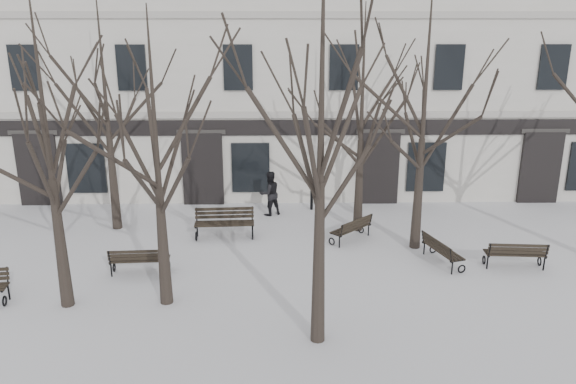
{
  "coord_description": "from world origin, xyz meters",
  "views": [
    {
      "loc": [
        -0.47,
        -13.68,
        7.05
      ],
      "look_at": [
        -0.2,
        3.0,
        1.98
      ],
      "focal_mm": 35.0,
      "sensor_mm": 36.0,
      "label": 1
    }
  ],
  "objects_px": {
    "tree_0": "(44,111)",
    "bench_3": "(224,222)",
    "bench_2": "(515,253)",
    "tree_1": "(155,126)",
    "bench_5": "(441,250)",
    "tree_2": "(322,94)",
    "bench_1": "(139,259)",
    "bench_4": "(352,228)"
  },
  "relations": [
    {
      "from": "tree_0",
      "to": "bench_3",
      "type": "height_order",
      "value": "tree_0"
    },
    {
      "from": "bench_3",
      "to": "bench_2",
      "type": "bearing_deg",
      "value": -19.91
    },
    {
      "from": "tree_1",
      "to": "bench_5",
      "type": "distance_m",
      "value": 9.22
    },
    {
      "from": "tree_1",
      "to": "bench_3",
      "type": "height_order",
      "value": "tree_1"
    },
    {
      "from": "tree_2",
      "to": "bench_2",
      "type": "bearing_deg",
      "value": 32.1
    },
    {
      "from": "tree_0",
      "to": "bench_1",
      "type": "relative_size",
      "value": 4.7
    },
    {
      "from": "bench_2",
      "to": "bench_3",
      "type": "distance_m",
      "value": 9.26
    },
    {
      "from": "tree_0",
      "to": "tree_1",
      "type": "relative_size",
      "value": 1.08
    },
    {
      "from": "tree_1",
      "to": "bench_5",
      "type": "bearing_deg",
      "value": 16.58
    },
    {
      "from": "tree_2",
      "to": "bench_3",
      "type": "height_order",
      "value": "tree_2"
    },
    {
      "from": "tree_0",
      "to": "bench_4",
      "type": "xyz_separation_m",
      "value": [
        7.94,
        4.35,
        -4.61
      ]
    },
    {
      "from": "bench_1",
      "to": "bench_4",
      "type": "distance_m",
      "value": 6.96
    },
    {
      "from": "bench_2",
      "to": "bench_5",
      "type": "height_order",
      "value": "bench_2"
    },
    {
      "from": "tree_0",
      "to": "bench_2",
      "type": "height_order",
      "value": "tree_0"
    },
    {
      "from": "tree_1",
      "to": "bench_2",
      "type": "height_order",
      "value": "tree_1"
    },
    {
      "from": "bench_2",
      "to": "bench_3",
      "type": "relative_size",
      "value": 0.87
    },
    {
      "from": "bench_3",
      "to": "tree_0",
      "type": "bearing_deg",
      "value": -130.61
    },
    {
      "from": "bench_2",
      "to": "bench_4",
      "type": "bearing_deg",
      "value": -21.89
    },
    {
      "from": "bench_3",
      "to": "bench_5",
      "type": "distance_m",
      "value": 7.14
    },
    {
      "from": "tree_0",
      "to": "bench_4",
      "type": "distance_m",
      "value": 10.16
    },
    {
      "from": "tree_1",
      "to": "bench_5",
      "type": "xyz_separation_m",
      "value": [
        7.86,
        2.34,
        -4.21
      ]
    },
    {
      "from": "bench_3",
      "to": "bench_4",
      "type": "relative_size",
      "value": 1.3
    },
    {
      "from": "tree_1",
      "to": "bench_3",
      "type": "relative_size",
      "value": 3.67
    },
    {
      "from": "bench_1",
      "to": "bench_2",
      "type": "distance_m",
      "value": 11.06
    },
    {
      "from": "tree_2",
      "to": "bench_5",
      "type": "height_order",
      "value": "tree_2"
    },
    {
      "from": "tree_2",
      "to": "bench_4",
      "type": "xyz_separation_m",
      "value": [
        1.56,
        6.12,
        -5.21
      ]
    },
    {
      "from": "tree_1",
      "to": "bench_4",
      "type": "distance_m",
      "value": 8.06
    },
    {
      "from": "tree_0",
      "to": "bench_5",
      "type": "relative_size",
      "value": 4.69
    },
    {
      "from": "tree_0",
      "to": "tree_2",
      "type": "height_order",
      "value": "tree_2"
    },
    {
      "from": "tree_0",
      "to": "tree_2",
      "type": "relative_size",
      "value": 0.89
    },
    {
      "from": "bench_4",
      "to": "bench_3",
      "type": "bearing_deg",
      "value": -49.32
    },
    {
      "from": "tree_0",
      "to": "tree_1",
      "type": "xyz_separation_m",
      "value": [
        2.54,
        0.1,
        -0.4
      ]
    },
    {
      "from": "tree_1",
      "to": "bench_2",
      "type": "distance_m",
      "value": 10.99
    },
    {
      "from": "tree_0",
      "to": "bench_1",
      "type": "height_order",
      "value": "tree_0"
    },
    {
      "from": "tree_2",
      "to": "bench_2",
      "type": "relative_size",
      "value": 5.1
    },
    {
      "from": "tree_1",
      "to": "bench_1",
      "type": "bearing_deg",
      "value": 122.21
    },
    {
      "from": "bench_3",
      "to": "tree_1",
      "type": "bearing_deg",
      "value": -106.43
    },
    {
      "from": "tree_0",
      "to": "bench_5",
      "type": "bearing_deg",
      "value": 13.21
    },
    {
      "from": "tree_0",
      "to": "bench_2",
      "type": "distance_m",
      "value": 13.49
    },
    {
      "from": "tree_2",
      "to": "bench_3",
      "type": "relative_size",
      "value": 4.46
    },
    {
      "from": "tree_1",
      "to": "tree_2",
      "type": "xyz_separation_m",
      "value": [
        3.83,
        -1.88,
        1.0
      ]
    },
    {
      "from": "tree_1",
      "to": "bench_5",
      "type": "relative_size",
      "value": 4.33
    }
  ]
}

